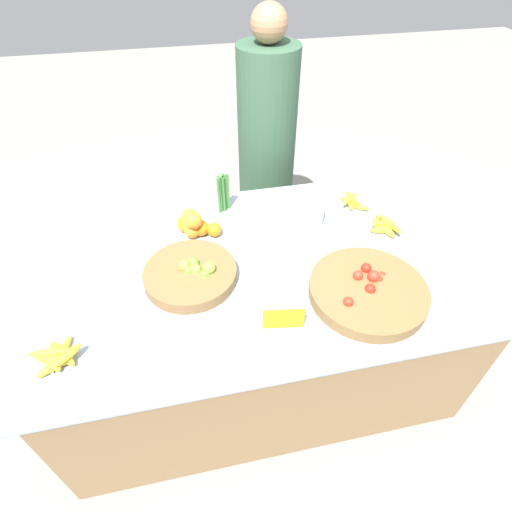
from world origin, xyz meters
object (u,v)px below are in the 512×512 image
(vendor_person, at_px, (267,155))
(tomato_basket, at_px, (368,291))
(metal_bowl, at_px, (294,212))
(price_sign, at_px, (284,319))
(lime_bowl, at_px, (191,274))

(vendor_person, bearing_deg, tomato_basket, -83.71)
(metal_bowl, distance_m, price_sign, 0.68)
(tomato_basket, bearing_deg, price_sign, -167.26)
(metal_bowl, height_order, price_sign, price_sign)
(price_sign, bearing_deg, vendor_person, 88.98)
(lime_bowl, bearing_deg, vendor_person, 60.63)
(metal_bowl, xyz_separation_m, vendor_person, (0.01, 0.67, -0.04))
(price_sign, bearing_deg, tomato_basket, 22.02)
(tomato_basket, height_order, price_sign, price_sign)
(lime_bowl, distance_m, price_sign, 0.45)
(vendor_person, bearing_deg, price_sign, -100.31)
(lime_bowl, relative_size, metal_bowl, 1.33)
(tomato_basket, relative_size, metal_bowl, 1.62)
(price_sign, bearing_deg, lime_bowl, 143.16)
(lime_bowl, distance_m, metal_bowl, 0.62)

